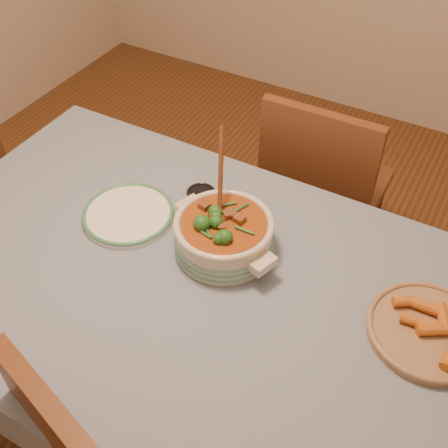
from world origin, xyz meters
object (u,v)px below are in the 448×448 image
(chair_far, at_px, (321,186))
(condiment_bowl, at_px, (201,197))
(dining_table, at_px, (185,298))
(fried_plate, at_px, (428,329))
(white_plate, at_px, (128,214))
(stew_casserole, at_px, (224,233))

(chair_far, bearing_deg, condiment_bowl, 66.26)
(dining_table, bearing_deg, fried_plate, 12.48)
(condiment_bowl, distance_m, fried_plate, 0.77)
(condiment_bowl, xyz_separation_m, fried_plate, (0.75, -0.15, -0.01))
(dining_table, xyz_separation_m, white_plate, (-0.28, 0.12, 0.10))
(white_plate, xyz_separation_m, fried_plate, (0.92, 0.02, 0.01))
(chair_far, bearing_deg, white_plate, 60.08)
(stew_casserole, relative_size, fried_plate, 0.90)
(fried_plate, relative_size, chair_far, 0.43)
(stew_casserole, relative_size, condiment_bowl, 3.89)
(dining_table, relative_size, fried_plate, 4.18)
(stew_casserole, bearing_deg, dining_table, -107.88)
(condiment_bowl, bearing_deg, fried_plate, -11.14)
(dining_table, xyz_separation_m, condiment_bowl, (-0.11, 0.29, 0.12))
(dining_table, height_order, fried_plate, fried_plate)
(chair_far, bearing_deg, fried_plate, 127.35)
(fried_plate, bearing_deg, condiment_bowl, 168.86)
(white_plate, bearing_deg, chair_far, 60.82)
(dining_table, relative_size, chair_far, 1.81)
(stew_casserole, relative_size, chair_far, 0.39)
(dining_table, bearing_deg, chair_far, 82.32)
(stew_casserole, distance_m, chair_far, 0.74)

